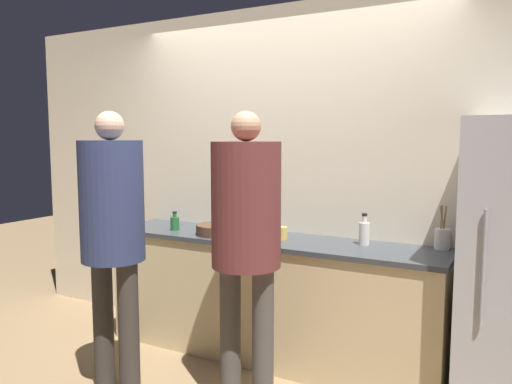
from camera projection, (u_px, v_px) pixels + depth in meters
name	position (u px, v px, depth m)	size (l,w,h in m)	color
ground_plane	(247.00, 373.00, 3.43)	(14.00, 14.00, 0.00)	#8C704C
wall_back	(286.00, 179.00, 3.82)	(5.20, 0.06, 2.60)	beige
counter	(269.00, 297.00, 3.67)	(2.54, 0.59, 0.90)	beige
person_left	(113.00, 223.00, 3.10)	(0.39, 0.39, 1.78)	#38332D
person_center	(246.00, 226.00, 2.96)	(0.41, 0.41, 1.77)	#4C4742
fruit_bowl	(217.00, 229.00, 3.72)	(0.32, 0.32, 0.12)	#4C3323
utensil_crock	(442.00, 238.00, 3.23)	(0.10, 0.10, 0.29)	silver
bottle_clear	(364.00, 232.00, 3.36)	(0.07, 0.07, 0.21)	silver
bottle_green	(175.00, 223.00, 3.90)	(0.07, 0.07, 0.15)	#236033
cup_yellow	(282.00, 233.00, 3.54)	(0.08, 0.08, 0.09)	gold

